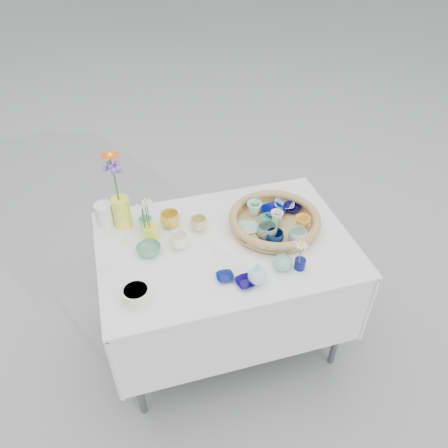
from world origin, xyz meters
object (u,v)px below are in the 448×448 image
object	(u,v)px
display_table	(225,335)
wicker_tray	(274,221)
tall_vase_yellow	(122,212)
bud_vase_seafoam	(283,260)

from	to	relation	value
display_table	wicker_tray	bearing A→B (deg)	10.12
display_table	tall_vase_yellow	bearing A→B (deg)	149.46
wicker_tray	tall_vase_yellow	size ratio (longest dim) A/B	2.78
display_table	bud_vase_seafoam	size ratio (longest dim) A/B	13.03
bud_vase_seafoam	tall_vase_yellow	distance (m)	0.85
bud_vase_seafoam	tall_vase_yellow	xyz separation A→B (m)	(-0.68, 0.52, 0.04)
wicker_tray	bud_vase_seafoam	world-z (taller)	bud_vase_seafoam
wicker_tray	tall_vase_yellow	distance (m)	0.78
display_table	bud_vase_seafoam	world-z (taller)	bud_vase_seafoam
display_table	tall_vase_yellow	size ratio (longest dim) A/B	7.38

